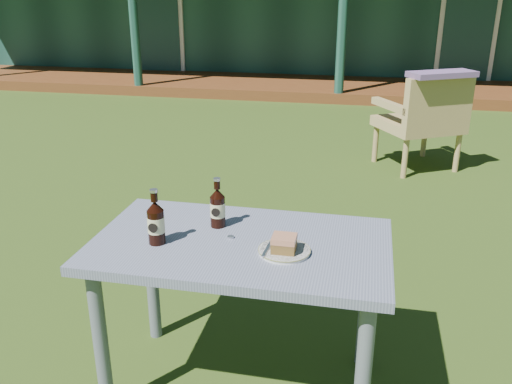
% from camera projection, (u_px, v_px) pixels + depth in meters
% --- Properties ---
extents(ground, '(80.00, 80.00, 0.00)m').
position_uv_depth(ground, '(293.00, 235.00, 3.91)').
color(ground, '#334916').
extents(cafe_table, '(1.20, 0.70, 0.72)m').
position_uv_depth(cafe_table, '(241.00, 263.00, 2.23)').
color(cafe_table, slate).
rests_on(cafe_table, ground).
extents(plate, '(0.20, 0.20, 0.01)m').
position_uv_depth(plate, '(284.00, 251.00, 2.09)').
color(plate, silver).
rests_on(plate, cafe_table).
extents(cake_slice, '(0.09, 0.09, 0.06)m').
position_uv_depth(cake_slice, '(284.00, 243.00, 2.07)').
color(cake_slice, brown).
rests_on(cake_slice, plate).
extents(fork, '(0.02, 0.14, 0.00)m').
position_uv_depth(fork, '(267.00, 248.00, 2.09)').
color(fork, silver).
rests_on(fork, plate).
extents(cola_bottle_near, '(0.06, 0.07, 0.22)m').
position_uv_depth(cola_bottle_near, '(218.00, 207.00, 2.30)').
color(cola_bottle_near, black).
rests_on(cola_bottle_near, cafe_table).
extents(cola_bottle_far, '(0.07, 0.07, 0.23)m').
position_uv_depth(cola_bottle_far, '(156.00, 222.00, 2.14)').
color(cola_bottle_far, black).
rests_on(cola_bottle_far, cafe_table).
extents(bottle_cap, '(0.03, 0.03, 0.01)m').
position_uv_depth(bottle_cap, '(231.00, 237.00, 2.22)').
color(bottle_cap, silver).
rests_on(bottle_cap, cafe_table).
extents(armchair_left, '(0.91, 0.90, 0.93)m').
position_uv_depth(armchair_left, '(424.00, 117.00, 5.14)').
color(armchair_left, tan).
rests_on(armchair_left, ground).
extents(floral_throw, '(0.65, 0.51, 0.05)m').
position_uv_depth(floral_throw, '(442.00, 74.00, 4.82)').
color(floral_throw, '#6B4E7B').
rests_on(floral_throw, armchair_left).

